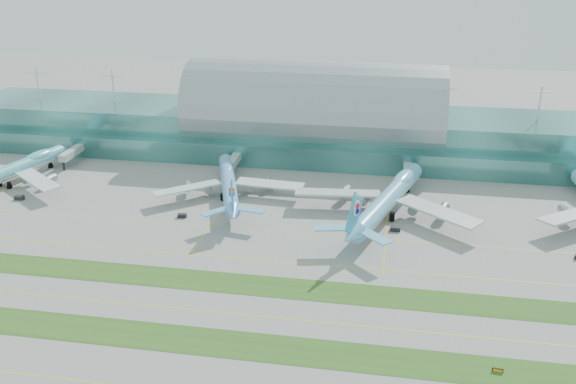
% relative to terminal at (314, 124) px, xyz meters
% --- Properties ---
extents(ground, '(700.00, 700.00, 0.00)m').
position_rel_terminal_xyz_m(ground, '(-0.01, -128.79, -14.23)').
color(ground, gray).
rests_on(ground, ground).
extents(terminal, '(340.00, 69.10, 36.00)m').
position_rel_terminal_xyz_m(terminal, '(0.00, 0.00, 0.00)').
color(terminal, '#3D7A75').
rests_on(terminal, ground).
extents(grass_strip_near, '(420.00, 12.00, 0.08)m').
position_rel_terminal_xyz_m(grass_strip_near, '(-0.01, -156.79, -14.19)').
color(grass_strip_near, '#2D591E').
rests_on(grass_strip_near, ground).
extents(grass_strip_far, '(420.00, 12.00, 0.08)m').
position_rel_terminal_xyz_m(grass_strip_far, '(-0.01, -126.79, -14.19)').
color(grass_strip_far, '#2D591E').
rests_on(grass_strip_far, ground).
extents(taxiline_b, '(420.00, 0.35, 0.01)m').
position_rel_terminal_xyz_m(taxiline_b, '(-0.01, -142.79, -14.22)').
color(taxiline_b, yellow).
rests_on(taxiline_b, ground).
extents(taxiline_c, '(420.00, 0.35, 0.01)m').
position_rel_terminal_xyz_m(taxiline_c, '(-0.01, -110.79, -14.22)').
color(taxiline_c, yellow).
rests_on(taxiline_c, ground).
extents(taxiline_d, '(420.00, 0.35, 0.01)m').
position_rel_terminal_xyz_m(taxiline_d, '(-0.01, -88.79, -14.22)').
color(taxiline_d, yellow).
rests_on(taxiline_d, ground).
extents(airliner_a, '(61.17, 70.71, 19.78)m').
position_rel_terminal_xyz_m(airliner_a, '(-119.44, -62.98, -8.12)').
color(airliner_a, '#59B6C5').
rests_on(airliner_a, ground).
extents(airliner_b, '(57.75, 66.99, 18.90)m').
position_rel_terminal_xyz_m(airliner_b, '(-26.36, -60.30, -8.40)').
color(airliner_b, '#6BB2ED').
rests_on(airliner_b, ground).
extents(airliner_c, '(68.62, 79.55, 22.40)m').
position_rel_terminal_xyz_m(airliner_c, '(36.88, -67.76, -7.32)').
color(airliner_c, '#6BC0EB').
rests_on(airliner_c, ground).
extents(gse_b, '(3.69, 2.19, 1.72)m').
position_rel_terminal_xyz_m(gse_b, '(-107.21, -77.92, -13.37)').
color(gse_b, black).
rests_on(gse_b, ground).
extents(gse_c, '(3.62, 2.53, 1.33)m').
position_rel_terminal_xyz_m(gse_c, '(-38.30, -83.24, -13.56)').
color(gse_c, black).
rests_on(gse_c, ground).
extents(gse_d, '(3.76, 1.81, 1.26)m').
position_rel_terminal_xyz_m(gse_d, '(-21.57, -77.24, -13.60)').
color(gse_d, black).
rests_on(gse_d, ground).
extents(gse_e, '(3.58, 2.08, 1.64)m').
position_rel_terminal_xyz_m(gse_e, '(31.91, -87.91, -13.41)').
color(gse_e, '#C2870B').
rests_on(gse_e, ground).
extents(gse_f, '(3.64, 1.86, 1.54)m').
position_rel_terminal_xyz_m(gse_f, '(39.89, -81.63, -13.46)').
color(gse_f, black).
rests_on(gse_f, ground).
extents(taxiway_sign_east, '(2.66, 0.60, 1.12)m').
position_rel_terminal_xyz_m(taxiway_sign_east, '(65.56, -156.86, -13.67)').
color(taxiway_sign_east, black).
rests_on(taxiway_sign_east, ground).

